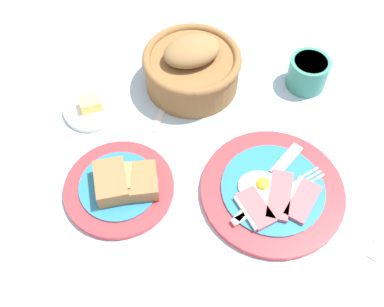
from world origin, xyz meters
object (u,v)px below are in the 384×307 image
Objects in this scene: bread_basket at (192,67)px; butter_dish at (92,108)px; breakfast_plate at (272,191)px; sugar_cup at (308,72)px; teaspoon_by_saucer at (150,140)px; fork_on_cloth at (367,271)px; bread_plate at (120,185)px.

bread_basket is 1.73× the size of butter_dish.
bread_basket is 0.21m from butter_dish.
bread_basket is (-0.11, 0.26, 0.04)m from breakfast_plate.
sugar_cup is 0.42× the size of teaspoon_by_saucer.
fork_on_cloth is at bearing -40.15° from butter_dish.
fork_on_cloth is (0.37, -0.18, -0.01)m from bread_plate.
butter_dish is (-0.31, 0.21, -0.00)m from breakfast_plate.
sugar_cup is at bearing 130.73° from teaspoon_by_saucer.
sugar_cup is at bearing 64.64° from breakfast_plate.
bread_plate is at bearing 172.94° from breakfast_plate.
breakfast_plate is 2.23× the size of butter_dish.
bread_basket is at bearing 58.30° from bread_plate.
bread_plate is 1.71× the size of butter_dish.
bread_basket is at bearing 174.49° from sugar_cup.
bread_plate is at bearing 104.91° from fork_on_cloth.
breakfast_plate is 0.29m from bread_basket.
breakfast_plate is 0.19m from fork_on_cloth.
teaspoon_by_saucer is (-0.20, 0.13, -0.00)m from breakfast_plate.
sugar_cup is 0.39m from fork_on_cloth.
sugar_cup is 0.41× the size of bread_basket.
butter_dish is 0.56m from fork_on_cloth.
bread_plate is 0.11m from teaspoon_by_saucer.
butter_dish reaches higher than fork_on_cloth.
butter_dish is at bearing -107.12° from teaspoon_by_saucer.
bread_basket is (0.14, 0.23, 0.03)m from bread_plate.
teaspoon_by_saucer is at bearing 147.52° from breakfast_plate.
bread_basket is at bearing 167.13° from teaspoon_by_saucer.
bread_basket reaches higher than teaspoon_by_saucer.
breakfast_plate reaches higher than teaspoon_by_saucer.
butter_dish is 0.59× the size of teaspoon_by_saucer.
bread_plate reaches higher than butter_dish.
breakfast_plate and butter_dish have the same top height.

